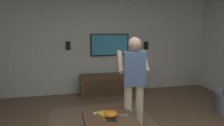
{
  "coord_description": "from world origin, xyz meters",
  "views": [
    {
      "loc": [
        -2.56,
        0.91,
        1.8
      ],
      "look_at": [
        1.14,
        0.04,
        1.16
      ],
      "focal_mm": 33.75,
      "sensor_mm": 36.0,
      "label": 1
    }
  ],
  "objects": [
    {
      "name": "remote_black",
      "position": [
        0.35,
        0.23,
        0.41
      ],
      "size": [
        0.08,
        0.16,
        0.02
      ],
      "primitive_type": "cube",
      "rotation": [
        0.0,
        0.0,
        1.3
      ],
      "color": "black",
      "rests_on": "coffee_table"
    },
    {
      "name": "wall_back_tv",
      "position": [
        3.17,
        0.0,
        1.42
      ],
      "size": [
        0.1,
        6.72,
        2.83
      ],
      "primitive_type": "cube",
      "color": "#B2B7AD",
      "rests_on": "ground"
    },
    {
      "name": "wall_speaker_right",
      "position": [
        3.09,
        0.76,
        1.33
      ],
      "size": [
        0.06,
        0.12,
        0.22
      ],
      "primitive_type": "cube",
      "color": "black"
    },
    {
      "name": "person_standing",
      "position": [
        0.78,
        -0.27,
        0.93
      ],
      "size": [
        0.6,
        0.61,
        1.64
      ],
      "rotation": [
        0.0,
        0.0,
        -0.18
      ],
      "color": "#C6B793",
      "rests_on": "ground"
    },
    {
      "name": "wall_speaker_left",
      "position": [
        3.09,
        -1.43,
        1.29
      ],
      "size": [
        0.06,
        0.12,
        0.22
      ],
      "primitive_type": "cube",
      "color": "black"
    },
    {
      "name": "bowl",
      "position": [
        0.5,
        0.21,
        0.45
      ],
      "size": [
        0.22,
        0.22,
        0.1
      ],
      "primitive_type": "ellipsoid",
      "color": "orange",
      "rests_on": "coffee_table"
    },
    {
      "name": "vase_round",
      "position": [
        2.8,
        -0.77,
        0.66
      ],
      "size": [
        0.22,
        0.22,
        0.22
      ],
      "primitive_type": "sphere",
      "color": "red",
      "rests_on": "media_console"
    },
    {
      "name": "media_console",
      "position": [
        2.84,
        -0.36,
        0.28
      ],
      "size": [
        0.45,
        1.7,
        0.55
      ],
      "rotation": [
        0.0,
        0.0,
        3.14
      ],
      "color": "#513823",
      "rests_on": "ground"
    },
    {
      "name": "coffee_table",
      "position": [
        0.43,
        0.23,
        0.3
      ],
      "size": [
        1.0,
        0.8,
        0.4
      ],
      "color": "#513823",
      "rests_on": "ground"
    },
    {
      "name": "tv",
      "position": [
        3.08,
        -0.36,
        1.33
      ],
      "size": [
        0.05,
        1.06,
        0.6
      ],
      "rotation": [
        0.0,
        0.0,
        3.14
      ],
      "color": "black"
    },
    {
      "name": "remote_white",
      "position": [
        0.68,
        0.39,
        0.41
      ],
      "size": [
        0.07,
        0.16,
        0.02
      ],
      "primitive_type": "cube",
      "rotation": [
        0.0,
        0.0,
        1.78
      ],
      "color": "white",
      "rests_on": "coffee_table"
    },
    {
      "name": "remote_grey",
      "position": [
        0.48,
        -0.0,
        0.41
      ],
      "size": [
        0.07,
        0.16,
        0.02
      ],
      "primitive_type": "cube",
      "rotation": [
        0.0,
        0.0,
        4.52
      ],
      "color": "slate",
      "rests_on": "coffee_table"
    },
    {
      "name": "book",
      "position": [
        0.59,
        0.3,
        0.42
      ],
      "size": [
        0.26,
        0.22,
        0.04
      ],
      "primitive_type": "cube",
      "rotation": [
        0.0,
        0.0,
        0.33
      ],
      "color": "gold",
      "rests_on": "coffee_table"
    }
  ]
}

